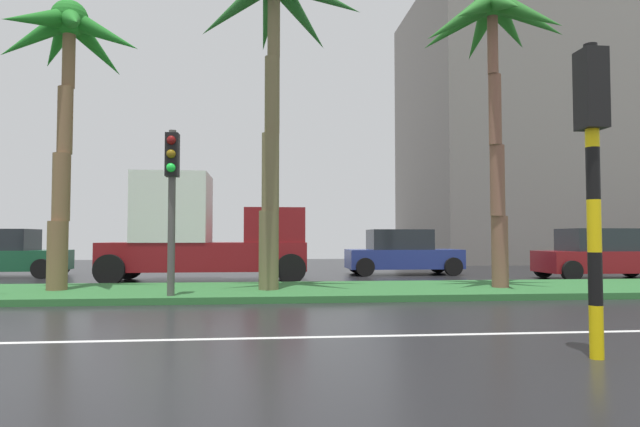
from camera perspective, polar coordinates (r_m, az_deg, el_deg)
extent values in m
cube|color=black|center=(15.79, -25.42, -7.61)|extent=(90.00, 42.00, 0.10)
cube|color=#2D6B33|center=(14.84, -26.71, -7.44)|extent=(85.50, 4.00, 0.15)
cylinder|color=brown|center=(14.77, -25.65, -3.95)|extent=(0.48, 0.48, 1.67)
cylinder|color=brown|center=(14.87, -25.32, 2.50)|extent=(0.42, 0.42, 1.67)
cylinder|color=brown|center=(15.15, -25.00, 8.78)|extent=(0.36, 0.36, 1.67)
cylinder|color=brown|center=(15.61, -24.68, 14.76)|extent=(0.31, 0.31, 1.67)
sphere|color=#207823|center=(15.91, -24.61, 17.98)|extent=(0.90, 0.90, 0.90)
cone|color=#207823|center=(15.48, -21.57, 17.00)|extent=(1.98, 0.70, 1.28)
cone|color=#207823|center=(16.18, -22.29, 15.65)|extent=(1.56, 1.85, 1.50)
cone|color=#207823|center=(16.53, -25.61, 15.67)|extent=(1.62, 1.88, 1.34)
cone|color=#207823|center=(15.92, -27.50, 16.02)|extent=(1.93, 0.77, 1.52)
cone|color=#207823|center=(15.30, -27.33, 17.57)|extent=(1.52, 1.96, 1.18)
cone|color=#207823|center=(14.97, -24.33, 17.87)|extent=(1.30, 2.02, 1.22)
cylinder|color=brown|center=(13.50, -5.36, -3.81)|extent=(0.49, 0.49, 1.92)
cylinder|color=brown|center=(13.61, -5.18, 4.32)|extent=(0.43, 0.43, 1.92)
cylinder|color=brown|center=(13.98, -5.00, 12.16)|extent=(0.37, 0.37, 1.92)
cylinder|color=brown|center=(14.61, -4.83, 19.47)|extent=(0.31, 0.31, 1.92)
cone|color=#246226|center=(15.41, -2.08, 19.93)|extent=(2.02, 1.96, 1.76)
cone|color=#246226|center=(15.71, -5.42, 19.72)|extent=(0.86, 2.36, 1.65)
cone|color=#246226|center=(15.12, -8.58, 20.50)|extent=(2.33, 1.35, 1.72)
cylinder|color=brown|center=(14.78, 18.21, -3.78)|extent=(0.42, 0.42, 1.82)
cylinder|color=brown|center=(14.77, 17.98, 3.28)|extent=(0.37, 0.37, 1.82)
cylinder|color=brown|center=(14.98, 17.75, 10.25)|extent=(0.32, 0.32, 1.82)
cylinder|color=brown|center=(15.41, 17.53, 16.93)|extent=(0.27, 0.27, 1.82)
sphere|color=#277026|center=(15.77, 17.47, 20.39)|extent=(0.90, 0.90, 0.90)
cone|color=#277026|center=(16.02, 20.80, 18.50)|extent=(2.15, 0.60, 1.33)
cone|color=#277026|center=(16.46, 18.99, 18.02)|extent=(1.98, 1.85, 1.26)
cone|color=#277026|center=(16.41, 16.28, 17.69)|extent=(0.65, 2.14, 1.43)
cone|color=#277026|center=(15.86, 14.05, 18.45)|extent=(2.00, 1.78, 1.41)
cone|color=#277026|center=(15.21, 14.37, 18.96)|extent=(2.09, 0.68, 1.59)
cone|color=#277026|center=(14.81, 15.89, 19.86)|extent=(1.95, 1.81, 1.48)
cone|color=#277026|center=(14.77, 18.64, 20.03)|extent=(0.78, 2.16, 1.45)
cone|color=#277026|center=(15.22, 20.62, 18.98)|extent=(1.75, 1.93, 1.61)
cylinder|color=#4C4C47|center=(12.46, -15.18, 0.11)|extent=(0.16, 0.16, 3.64)
cube|color=black|center=(12.58, -15.11, 5.90)|extent=(0.28, 0.32, 0.96)
sphere|color=maroon|center=(12.46, -15.22, 7.37)|extent=(0.20, 0.20, 0.20)
sphere|color=#7F600F|center=(12.42, -15.24, 6.01)|extent=(0.20, 0.20, 0.20)
sphere|color=#1EEA3F|center=(12.38, -15.25, 4.64)|extent=(0.20, 0.20, 0.20)
cylinder|color=yellow|center=(7.33, 26.82, -10.95)|extent=(0.16, 0.16, 0.62)
cylinder|color=black|center=(7.27, 26.72, -6.08)|extent=(0.16, 0.16, 0.62)
cylinder|color=yellow|center=(7.25, 26.63, -1.16)|extent=(0.16, 0.16, 0.62)
cylinder|color=black|center=(7.29, 26.53, 3.75)|extent=(0.16, 0.16, 0.62)
cylinder|color=yellow|center=(7.38, 26.43, 8.57)|extent=(0.16, 0.16, 0.62)
cylinder|color=black|center=(7.52, 26.34, 13.25)|extent=(0.16, 0.16, 0.62)
cube|color=black|center=(7.46, 26.38, 11.49)|extent=(0.28, 0.32, 0.96)
sphere|color=red|center=(7.68, 25.64, 13.39)|extent=(0.20, 0.20, 0.20)
sphere|color=#7F600F|center=(7.60, 25.68, 11.22)|extent=(0.20, 0.20, 0.20)
sphere|color=#0F591E|center=(7.54, 25.72, 9.00)|extent=(0.20, 0.20, 0.20)
cube|color=#195133|center=(22.66, -30.06, -4.24)|extent=(4.30, 1.76, 0.72)
cube|color=#1E2328|center=(22.71, -30.37, -2.36)|extent=(2.30, 1.58, 0.76)
cylinder|color=black|center=(22.90, -25.37, -4.97)|extent=(0.68, 0.22, 0.68)
cylinder|color=black|center=(21.21, -26.99, -5.15)|extent=(0.68, 0.22, 0.68)
cube|color=maroon|center=(18.17, -11.79, -4.38)|extent=(6.40, 2.30, 0.90)
cube|color=maroon|center=(18.07, -4.81, -1.26)|extent=(1.90, 2.21, 1.10)
cube|color=silver|center=(18.32, -15.02, 0.52)|extent=(2.30, 2.35, 2.20)
cylinder|color=black|center=(19.28, -3.40, -5.35)|extent=(0.92, 0.30, 0.92)
cylinder|color=black|center=(16.94, -3.05, -5.75)|extent=(0.92, 0.30, 0.92)
cylinder|color=black|center=(19.79, -19.29, -5.15)|extent=(0.92, 0.30, 0.92)
cylinder|color=black|center=(17.52, -21.06, -5.48)|extent=(0.92, 0.30, 0.92)
cube|color=navy|center=(21.25, 8.66, -4.69)|extent=(4.30, 1.76, 0.72)
cube|color=#1E2328|center=(21.20, 8.25, -2.69)|extent=(2.30, 1.58, 0.76)
cylinder|color=black|center=(22.59, 12.16, -5.19)|extent=(0.68, 0.22, 0.68)
cylinder|color=black|center=(20.89, 13.69, -5.40)|extent=(0.68, 0.22, 0.68)
cylinder|color=black|center=(21.79, 3.84, -5.34)|extent=(0.68, 0.22, 0.68)
cylinder|color=black|center=(20.02, 4.72, -5.59)|extent=(0.68, 0.22, 0.68)
cube|color=maroon|center=(21.08, 27.33, -4.46)|extent=(4.30, 1.76, 0.72)
cube|color=#1E2328|center=(20.98, 26.95, -2.45)|extent=(2.30, 1.58, 0.76)
cylinder|color=black|center=(22.76, 29.59, -4.90)|extent=(0.68, 0.22, 0.68)
cylinder|color=black|center=(21.02, 22.21, -5.26)|extent=(0.68, 0.22, 0.68)
cylinder|color=black|center=(19.45, 24.72, -5.46)|extent=(0.68, 0.22, 0.68)
cube|color=slate|center=(38.38, 26.05, 7.61)|extent=(21.75, 11.32, 15.98)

